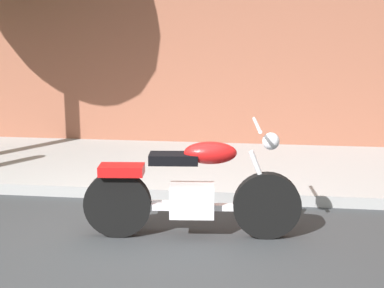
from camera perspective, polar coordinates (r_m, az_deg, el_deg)
name	(u,v)px	position (r m, az deg, el deg)	size (l,w,h in m)	color
ground_plane	(152,243)	(5.62, -4.09, -10.03)	(60.00, 60.00, 0.00)	#303335
sidewalk	(188,167)	(8.11, -0.40, -2.35)	(18.19, 2.75, 0.14)	#969696
motorcycle	(192,191)	(5.61, -0.01, -4.79)	(2.17, 0.70, 1.17)	black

